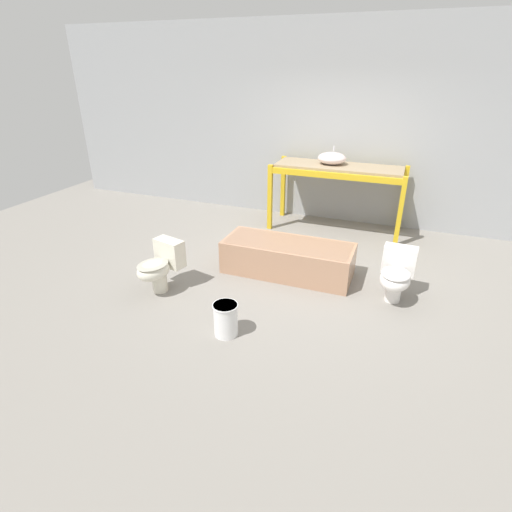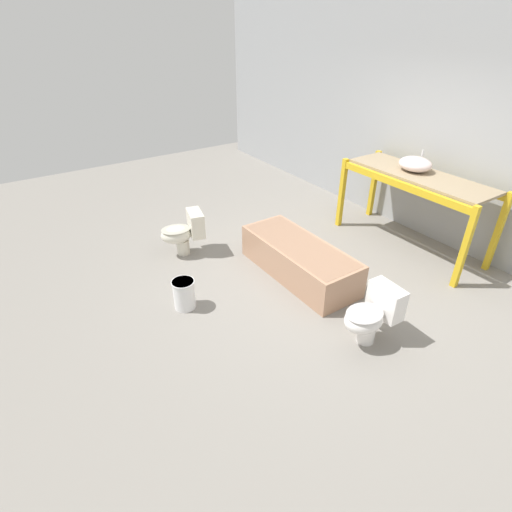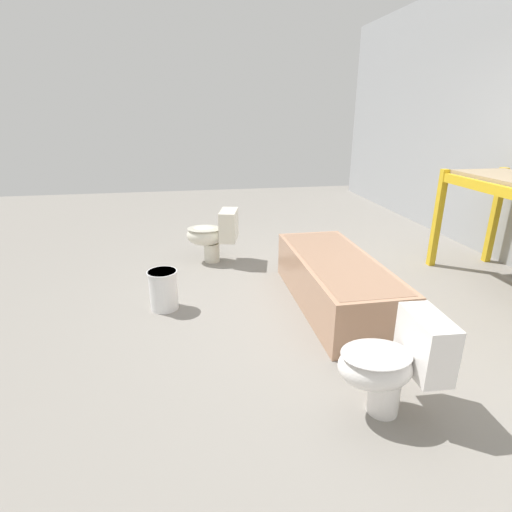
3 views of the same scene
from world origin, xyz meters
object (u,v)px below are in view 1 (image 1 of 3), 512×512
object	(u,v)px
bucket_white	(226,319)
toilet_near	(396,274)
sink_basin	(332,158)
bathtub_main	(288,256)
toilet_far	(160,265)

from	to	relation	value
bucket_white	toilet_near	bearing A→B (deg)	40.68
sink_basin	bucket_white	xyz separation A→B (m)	(-0.33, -3.34, -0.99)
toilet_near	sink_basin	bearing A→B (deg)	124.34
bathtub_main	bucket_white	size ratio (longest dim) A/B	4.76
toilet_far	bucket_white	distance (m)	1.24
sink_basin	bathtub_main	xyz separation A→B (m)	(-0.14, -1.83, -0.92)
sink_basin	bathtub_main	bearing A→B (deg)	-94.28
bathtub_main	toilet_far	distance (m)	1.63
toilet_near	toilet_far	xyz separation A→B (m)	(-2.66, -0.80, 0.00)
bathtub_main	toilet_near	size ratio (longest dim) A/B	2.77
toilet_far	bucket_white	world-z (taller)	toilet_far
sink_basin	bucket_white	bearing A→B (deg)	-95.59
toilet_near	bucket_white	distance (m)	2.04
bathtub_main	toilet_near	distance (m)	1.37
toilet_near	toilet_far	bearing A→B (deg)	-160.19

